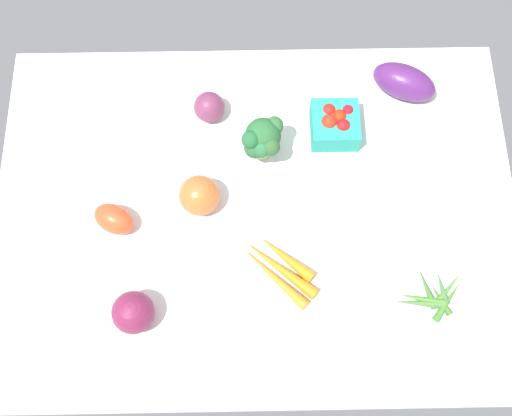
{
  "coord_description": "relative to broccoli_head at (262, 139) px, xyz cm",
  "views": [
    {
      "loc": [
        0.78,
        46.94,
        124.69
      ],
      "look_at": [
        0.0,
        0.0,
        4.0
      ],
      "focal_mm": 46.37,
      "sensor_mm": 36.0,
      "label": 1
    }
  ],
  "objects": [
    {
      "name": "okra_pile",
      "position": [
        -31.62,
        30.22,
        -6.56
      ],
      "size": [
        13.99,
        10.67,
        1.74
      ],
      "color": "#529041",
      "rests_on": "tablecloth"
    },
    {
      "name": "heirloom_tomato_orange",
      "position": [
        12.42,
        10.27,
        -3.35
      ],
      "size": [
        8.0,
        8.0,
        8.0
      ],
      "primitive_type": "sphere",
      "color": "orange",
      "rests_on": "tablecloth"
    },
    {
      "name": "red_onion_center",
      "position": [
        10.74,
        -9.78,
        -4.15
      ],
      "size": [
        6.4,
        6.4,
        6.4
      ],
      "primitive_type": "sphere",
      "color": "#7B3559",
      "rests_on": "tablecloth"
    },
    {
      "name": "roma_tomato",
      "position": [
        29.01,
        14.43,
        -4.59
      ],
      "size": [
        9.89,
        8.75,
        5.52
      ],
      "primitive_type": "ellipsoid",
      "rotation": [
        0.0,
        0.0,
        5.8
      ],
      "color": "#E25129",
      "rests_on": "tablecloth"
    },
    {
      "name": "berry_basket",
      "position": [
        -15.03,
        -5.46,
        -4.18
      ],
      "size": [
        9.68,
        9.68,
        6.65
      ],
      "color": "teal",
      "rests_on": "tablecloth"
    },
    {
      "name": "eggplant",
      "position": [
        -30.02,
        -14.86,
        -3.76
      ],
      "size": [
        15.32,
        12.26,
        7.17
      ],
      "primitive_type": "ellipsoid",
      "rotation": [
        0.0,
        0.0,
        2.7
      ],
      "color": "#5C266F",
      "rests_on": "tablecloth"
    },
    {
      "name": "carrot_bunch",
      "position": [
        -2.83,
        24.1,
        -6.16
      ],
      "size": [
        15.23,
        15.55,
        2.53
      ],
      "color": "orange",
      "rests_on": "tablecloth"
    },
    {
      "name": "broccoli_head",
      "position": [
        0.0,
        0.0,
        0.0
      ],
      "size": [
        8.28,
        8.29,
        11.18
      ],
      "color": "#A7BA73",
      "rests_on": "tablecloth"
    },
    {
      "name": "red_onion_near_basket",
      "position": [
        24.11,
        33.09,
        -3.39
      ],
      "size": [
        7.91,
        7.91,
        7.91
      ],
      "primitive_type": "sphere",
      "color": "#7F2548",
      "rests_on": "tablecloth"
    },
    {
      "name": "tablecloth",
      "position": [
        1.43,
        12.3,
        -8.35
      ],
      "size": [
        104.0,
        76.0,
        2.0
      ],
      "primitive_type": "cube",
      "color": "white",
      "rests_on": "ground"
    }
  ]
}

